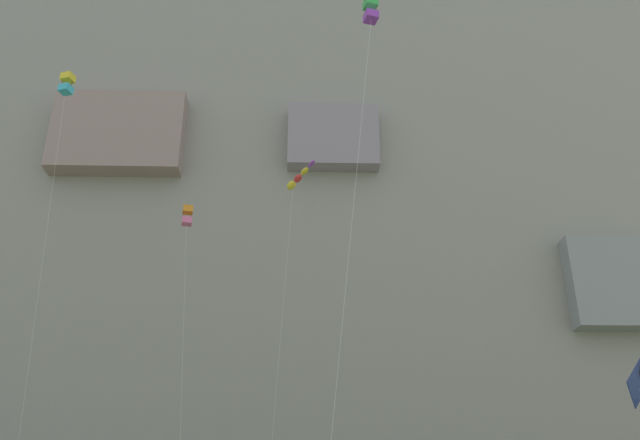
% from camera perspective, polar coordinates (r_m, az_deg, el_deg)
% --- Properties ---
extents(cliff_face, '(180.00, 26.46, 75.02)m').
position_cam_1_polar(cliff_face, '(83.04, 0.74, -1.06)').
color(cliff_face, gray).
rests_on(cliff_face, ground).
extents(kite_box_high_right, '(3.09, 2.97, 33.30)m').
position_cam_1_polar(kite_box_high_right, '(51.69, -20.62, 10.60)').
color(kite_box_high_right, yellow).
rests_on(kite_box_high_right, ground).
extents(kite_box_far_right, '(3.32, 3.64, 27.72)m').
position_cam_1_polar(kite_box_far_right, '(34.84, 4.28, 17.01)').
color(kite_box_far_right, green).
rests_on(kite_box_far_right, ground).
extents(kite_diamond_upper_left, '(2.23, 4.71, 11.02)m').
position_cam_1_polar(kite_diamond_upper_left, '(34.38, 25.40, -12.52)').
color(kite_diamond_upper_left, navy).
rests_on(kite_diamond_upper_left, ground).
extents(kite_box_low_right, '(2.45, 4.48, 24.70)m').
position_cam_1_polar(kite_box_low_right, '(48.30, -11.15, 0.24)').
color(kite_box_low_right, orange).
rests_on(kite_box_low_right, ground).
extents(kite_windsock_mid_center, '(2.98, 5.73, 27.80)m').
position_cam_1_polar(kite_windsock_mid_center, '(49.92, -1.95, 3.39)').
color(kite_windsock_mid_center, yellow).
rests_on(kite_windsock_mid_center, ground).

